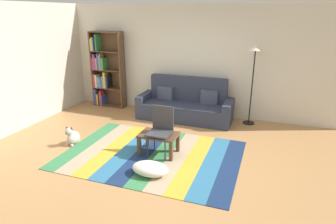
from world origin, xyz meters
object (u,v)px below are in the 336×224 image
at_px(tv_remote, 158,134).
at_px(folding_chair, 161,127).
at_px(standing_lamp, 255,58).
at_px(dog, 72,137).
at_px(bookshelf, 105,72).
at_px(pouf, 150,169).
at_px(couch, 185,105).
at_px(coffee_table, 159,138).

relative_size(tv_remote, folding_chair, 0.17).
height_order(standing_lamp, tv_remote, standing_lamp).
height_order(dog, standing_lamp, standing_lamp).
bearing_deg(bookshelf, folding_chair, -41.62).
bearing_deg(tv_remote, standing_lamp, 18.80).
relative_size(pouf, dog, 1.52).
xyz_separation_m(couch, bookshelf, (-2.38, 0.28, 0.62)).
height_order(bookshelf, pouf, bookshelf).
bearing_deg(bookshelf, tv_remote, -42.83).
xyz_separation_m(coffee_table, tv_remote, (0.01, -0.04, 0.09)).
bearing_deg(tv_remote, bookshelf, 98.72).
bearing_deg(coffee_table, tv_remote, -80.71).
relative_size(couch, standing_lamp, 1.23).
relative_size(pouf, tv_remote, 4.03).
bearing_deg(couch, dog, -127.61).
relative_size(pouf, folding_chair, 0.67).
bearing_deg(tv_remote, folding_chair, 25.28).
distance_m(couch, bookshelf, 2.48).
relative_size(bookshelf, pouf, 3.33).
relative_size(dog, standing_lamp, 0.22).
xyz_separation_m(bookshelf, pouf, (2.60, -2.99, -0.84)).
bearing_deg(coffee_table, standing_lamp, 56.64).
distance_m(couch, tv_remote, 2.01).
relative_size(standing_lamp, folding_chair, 2.04).
bearing_deg(standing_lamp, couch, -172.51).
distance_m(bookshelf, pouf, 4.05).
bearing_deg(folding_chair, coffee_table, -94.98).
xyz_separation_m(dog, standing_lamp, (3.17, 2.37, 1.38)).
relative_size(bookshelf, tv_remote, 13.42).
bearing_deg(standing_lamp, folding_chair, -122.93).
relative_size(bookshelf, standing_lamp, 1.09).
distance_m(couch, pouf, 2.72).
height_order(dog, folding_chair, folding_chair).
distance_m(bookshelf, coffee_table, 3.39).
height_order(couch, standing_lamp, standing_lamp).
height_order(couch, bookshelf, bookshelf).
bearing_deg(bookshelf, dog, -73.81).
height_order(pouf, dog, dog).
bearing_deg(standing_lamp, pouf, -113.79).
xyz_separation_m(pouf, standing_lamp, (1.28, 2.90, 1.43)).
relative_size(bookshelf, folding_chair, 2.24).
relative_size(bookshelf, coffee_table, 2.91).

